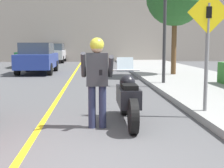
{
  "coord_description": "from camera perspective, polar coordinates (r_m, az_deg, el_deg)",
  "views": [
    {
      "loc": [
        0.43,
        -3.87,
        1.58
      ],
      "look_at": [
        0.82,
        2.47,
        0.77
      ],
      "focal_mm": 50.0,
      "sensor_mm": 36.0,
      "label": 1
    }
  ],
  "objects": [
    {
      "name": "ground_plane",
      "position": [
        4.2,
        -9.47,
        -14.93
      ],
      "size": [
        80.0,
        80.0,
        0.0
      ],
      "primitive_type": "plane",
      "color": "#4C4C4F"
    },
    {
      "name": "road_center_line",
      "position": [
        10.05,
        -9.39,
        -1.89
      ],
      "size": [
        0.12,
        36.0,
        0.01
      ],
      "color": "yellow",
      "rests_on": "ground"
    },
    {
      "name": "building_backdrop",
      "position": [
        29.93,
        -4.44,
        10.72
      ],
      "size": [
        28.0,
        1.2,
        6.85
      ],
      "color": "gray",
      "rests_on": "ground"
    },
    {
      "name": "motorcycle",
      "position": [
        6.28,
        2.96,
        -2.6
      ],
      "size": [
        0.62,
        2.22,
        1.3
      ],
      "color": "black",
      "rests_on": "ground"
    },
    {
      "name": "person_biker",
      "position": [
        5.83,
        -2.74,
        1.96
      ],
      "size": [
        0.59,
        0.47,
        1.71
      ],
      "color": "#282D4C",
      "rests_on": "ground"
    },
    {
      "name": "crossing_sign",
      "position": [
        6.94,
        17.08,
        7.79
      ],
      "size": [
        0.91,
        0.08,
        2.54
      ],
      "color": "slate",
      "rests_on": "sidewalk_curb"
    },
    {
      "name": "traffic_light",
      "position": [
        11.85,
        9.69,
        13.47
      ],
      "size": [
        0.26,
        0.3,
        3.95
      ],
      "color": "#2D2D30",
      "rests_on": "sidewalk_curb"
    },
    {
      "name": "parked_car_blue",
      "position": [
        17.72,
        -13.45,
        4.68
      ],
      "size": [
        1.88,
        4.2,
        1.68
      ],
      "color": "black",
      "rests_on": "ground"
    },
    {
      "name": "parked_car_green",
      "position": [
        23.1,
        -14.09,
        5.2
      ],
      "size": [
        1.88,
        4.2,
        1.68
      ],
      "color": "black",
      "rests_on": "ground"
    },
    {
      "name": "parked_car_silver",
      "position": [
        28.3,
        -10.49,
        5.63
      ],
      "size": [
        1.88,
        4.2,
        1.68
      ],
      "color": "black",
      "rests_on": "ground"
    }
  ]
}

